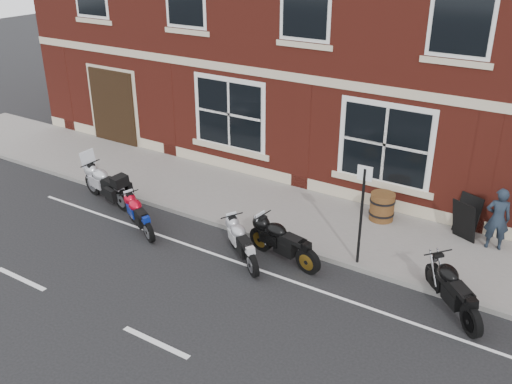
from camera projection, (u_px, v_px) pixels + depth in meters
ground at (243, 270)px, 13.12m from camera, size 80.00×80.00×0.00m
sidewalk at (305, 217)px, 15.39m from camera, size 30.00×3.00×0.12m
kerb at (275, 242)px, 14.18m from camera, size 30.00×0.16×0.12m
moto_touring_silver at (106, 183)px, 16.18m from camera, size 2.14×0.65×1.42m
moto_sport_red at (140, 214)px, 14.65m from camera, size 1.69×0.96×0.83m
moto_sport_black at (283, 240)px, 13.28m from camera, size 2.09×0.55×0.95m
moto_sport_silver at (243, 241)px, 13.31m from camera, size 1.62×1.27×0.87m
moto_naked_black at (454, 288)px, 11.51m from camera, size 1.58×1.66×0.97m
pedestrian_left at (498, 219)px, 13.48m from camera, size 0.65×0.52×1.57m
a_board_sign at (466, 218)px, 14.06m from camera, size 0.75×0.63×1.06m
barrel_planter at (382, 207)px, 14.99m from camera, size 0.67×0.67×0.74m
parking_sign at (362, 208)px, 12.62m from camera, size 0.34×0.06×2.40m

